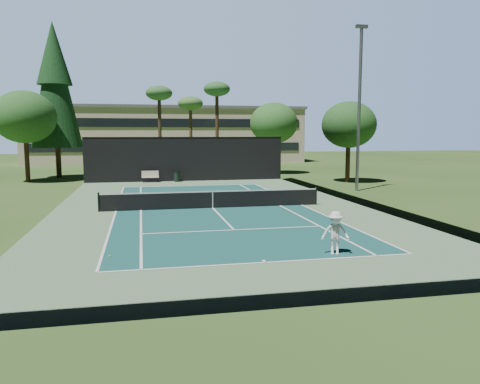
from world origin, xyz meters
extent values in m
plane|color=#2F501E|center=(0.00, 0.00, 0.00)|extent=(160.00, 160.00, 0.00)
cube|color=#5D815A|center=(0.00, 0.00, 0.01)|extent=(18.00, 32.00, 0.01)
cube|color=#184F4C|center=(0.00, 0.00, 0.01)|extent=(10.97, 23.77, 0.01)
cube|color=white|center=(0.00, -11.88, 0.02)|extent=(10.97, 0.10, 0.01)
cube|color=white|center=(0.00, 11.88, 0.02)|extent=(10.97, 0.10, 0.01)
cube|color=white|center=(0.00, -6.40, 0.02)|extent=(8.23, 0.10, 0.01)
cube|color=white|center=(0.00, 6.40, 0.02)|extent=(8.23, 0.10, 0.01)
cube|color=white|center=(-5.49, 0.00, 0.02)|extent=(0.10, 23.77, 0.01)
cube|color=white|center=(5.49, 0.00, 0.02)|extent=(0.10, 23.77, 0.01)
cube|color=white|center=(-4.12, 0.00, 0.02)|extent=(0.10, 23.77, 0.01)
cube|color=white|center=(4.12, 0.00, 0.02)|extent=(0.10, 23.77, 0.01)
cube|color=white|center=(0.00, 0.00, 0.02)|extent=(0.10, 12.80, 0.01)
cube|color=white|center=(0.00, -11.73, 0.02)|extent=(0.10, 0.30, 0.01)
cube|color=white|center=(0.00, 11.73, 0.02)|extent=(0.10, 0.30, 0.01)
cylinder|color=black|center=(-6.40, 0.00, 0.55)|extent=(0.10, 0.10, 1.10)
cylinder|color=black|center=(6.40, 0.00, 0.55)|extent=(0.10, 0.10, 1.10)
cube|color=black|center=(0.00, 0.00, 0.50)|extent=(12.80, 0.02, 0.92)
cube|color=white|center=(0.00, 0.00, 0.98)|extent=(12.80, 0.04, 0.07)
cube|color=white|center=(0.00, 0.00, 0.50)|extent=(0.05, 0.03, 0.92)
cube|color=black|center=(0.00, 16.00, 2.00)|extent=(18.00, 0.04, 4.00)
cube|color=black|center=(0.00, -16.00, 2.00)|extent=(18.00, 0.04, 4.00)
cube|color=black|center=(9.00, 0.00, 2.00)|extent=(0.04, 32.00, 4.00)
cube|color=black|center=(-9.00, 0.00, 2.00)|extent=(0.04, 32.00, 4.00)
cube|color=black|center=(0.00, 16.00, 4.00)|extent=(18.00, 0.06, 0.06)
imported|color=white|center=(2.77, -11.29, 0.79)|extent=(1.15, 0.87, 1.58)
sphere|color=#C6EC35|center=(-5.21, -10.00, 0.03)|extent=(0.07, 0.07, 0.07)
sphere|color=#D1F638|center=(0.20, 4.44, 0.04)|extent=(0.08, 0.08, 0.08)
sphere|color=yellow|center=(-0.74, 3.52, 0.04)|extent=(0.07, 0.07, 0.07)
sphere|color=#CCF237|center=(-3.07, 4.55, 0.03)|extent=(0.07, 0.07, 0.07)
cube|color=beige|center=(-3.27, 15.48, 0.45)|extent=(1.50, 0.45, 0.05)
cube|color=beige|center=(-3.27, 15.68, 0.75)|extent=(1.50, 0.06, 0.55)
cube|color=black|center=(-3.87, 15.48, 0.21)|extent=(0.06, 0.40, 0.42)
cube|color=black|center=(-2.67, 15.48, 0.21)|extent=(0.06, 0.40, 0.42)
cylinder|color=black|center=(-0.91, 15.49, 0.45)|extent=(0.52, 0.52, 0.90)
cylinder|color=black|center=(-0.91, 15.49, 0.92)|extent=(0.56, 0.56, 0.05)
cylinder|color=#422D1C|center=(-12.00, 22.00, 1.80)|extent=(0.50, 0.50, 3.60)
cone|color=#123215|center=(-12.00, 22.00, 9.00)|extent=(4.80, 4.80, 12.00)
cone|color=#143719|center=(-12.00, 22.00, 12.00)|extent=(3.30, 3.30, 6.00)
cylinder|color=#422F1C|center=(-2.00, 24.00, 4.28)|extent=(0.36, 0.36, 8.55)
ellipsoid|color=#2E5E2A|center=(-2.00, 24.00, 8.55)|extent=(2.80, 2.80, 1.54)
cylinder|color=#4F3821|center=(1.50, 26.00, 3.83)|extent=(0.36, 0.36, 7.65)
ellipsoid|color=#3B692F|center=(1.50, 26.00, 7.65)|extent=(2.80, 2.80, 1.54)
cylinder|color=#402C1B|center=(4.00, 23.00, 4.50)|extent=(0.36, 0.36, 9.00)
ellipsoid|color=#295B29|center=(4.00, 23.00, 9.00)|extent=(2.80, 2.80, 1.54)
cylinder|color=#4A2F1F|center=(10.00, 22.00, 1.76)|extent=(0.40, 0.40, 3.52)
ellipsoid|color=#2A5D24|center=(10.00, 22.00, 5.44)|extent=(5.12, 5.12, 4.35)
cylinder|color=#4E2F21|center=(14.00, 12.00, 1.65)|extent=(0.40, 0.40, 3.30)
ellipsoid|color=#22511F|center=(14.00, 12.00, 5.10)|extent=(4.80, 4.80, 4.08)
cylinder|color=#482C1F|center=(-14.00, 18.00, 1.87)|extent=(0.40, 0.40, 3.74)
ellipsoid|color=#275B23|center=(-14.00, 18.00, 5.78)|extent=(5.44, 5.44, 4.62)
cube|color=beige|center=(0.00, 46.00, 4.00)|extent=(40.00, 12.00, 8.00)
cube|color=#59595B|center=(0.00, 46.00, 8.10)|extent=(40.50, 12.50, 0.40)
cube|color=black|center=(0.00, 39.95, 2.40)|extent=(38.00, 0.15, 1.20)
cube|color=black|center=(0.00, 39.95, 5.80)|extent=(38.00, 0.15, 1.20)
cylinder|color=gray|center=(12.00, 6.00, 6.00)|extent=(0.24, 0.24, 12.00)
cube|color=gray|center=(12.00, 6.00, 12.10)|extent=(0.90, 0.25, 0.25)
camera|label=1|loc=(-4.03, -26.75, 4.35)|focal=35.00mm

